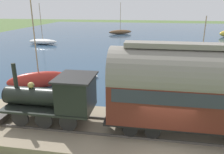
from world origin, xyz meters
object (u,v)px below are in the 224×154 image
rowboat_off_pier (89,74)px  sailboat_brown (120,32)px  sailboat_teal (200,69)px  sailboat_white (43,42)px  passenger_coach (197,87)px  steam_locomotive (58,96)px  sailboat_red (39,79)px  rowboat_near_shore (179,88)px

rowboat_off_pier → sailboat_brown: bearing=33.2°
sailboat_teal → sailboat_white: bearing=68.6°
sailboat_teal → passenger_coach: bearing=175.5°
steam_locomotive → sailboat_white: 30.77m
sailboat_red → rowboat_near_shore: size_ratio=4.18×
steam_locomotive → rowboat_near_shore: bearing=-44.1°
rowboat_off_pier → rowboat_near_shore: bearing=-73.6°
sailboat_red → steam_locomotive: bearing=-175.0°
passenger_coach → sailboat_white: size_ratio=1.22×
rowboat_near_shore → steam_locomotive: bearing=99.9°
sailboat_brown → rowboat_near_shore: (-36.57, -9.76, -0.39)m
sailboat_teal → sailboat_red: bearing=122.7°
sailboat_red → sailboat_teal: size_ratio=1.59×
rowboat_off_pier → steam_locomotive: bearing=-143.0°
sailboat_brown → sailboat_teal: bearing=175.0°
sailboat_red → sailboat_white: sailboat_red is taller
sailboat_brown → rowboat_off_pier: bearing=155.5°
sailboat_brown → rowboat_off_pier: sailboat_brown is taller
sailboat_white → rowboat_near_shore: (-19.36, -21.94, -0.35)m
sailboat_teal → rowboat_off_pier: (-2.66, 11.24, -0.34)m
steam_locomotive → sailboat_teal: bearing=-38.7°
sailboat_teal → rowboat_off_pier: bearing=112.3°
sailboat_brown → rowboat_near_shore: size_ratio=3.35×
rowboat_off_pier → sailboat_red: bearing=169.0°
sailboat_white → steam_locomotive: bearing=-152.3°
sailboat_red → sailboat_white: size_ratio=1.30×
passenger_coach → sailboat_red: (6.28, 11.61, -2.34)m
passenger_coach → sailboat_white: sailboat_white is taller
sailboat_red → passenger_coach: bearing=-148.7°
sailboat_teal → rowboat_off_pier: 11.56m
sailboat_white → rowboat_near_shore: bearing=-131.6°
steam_locomotive → rowboat_near_shore: 11.04m
steam_locomotive → rowboat_off_pier: (10.07, 1.02, -1.93)m
sailboat_red → sailboat_brown: bearing=-33.7°
sailboat_white → sailboat_brown: sailboat_brown is taller
sailboat_red → sailboat_white: (20.87, 9.93, -0.25)m
rowboat_near_shore → sailboat_brown: bearing=-21.0°
rowboat_off_pier → rowboat_near_shore: rowboat_off_pier is taller
sailboat_red → rowboat_off_pier: bearing=-72.5°
passenger_coach → rowboat_near_shore: 8.34m
sailboat_teal → rowboat_near_shore: 5.62m
rowboat_off_pier → passenger_coach: bearing=-109.7°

